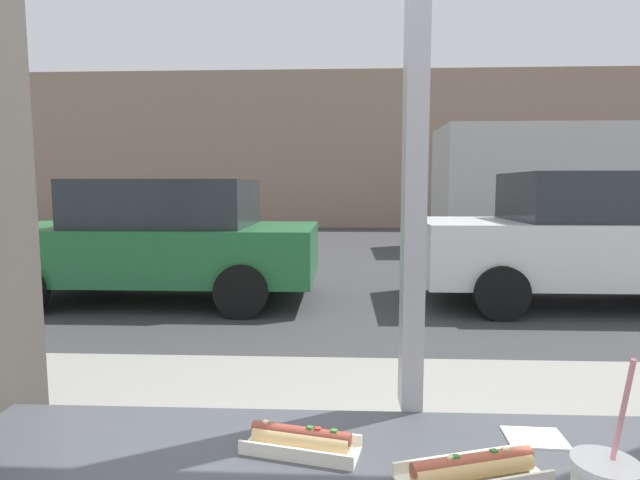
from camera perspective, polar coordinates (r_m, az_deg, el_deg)
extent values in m
plane|color=#38383A|center=(9.22, 3.54, -3.55)|extent=(60.00, 60.00, 0.00)
cube|color=gray|center=(3.08, 5.78, -22.88)|extent=(16.00, 2.80, 0.11)
cube|color=#2A2C30|center=(1.25, 10.54, -19.39)|extent=(1.97, 0.02, 0.02)
cube|color=#9E9EA3|center=(1.19, 10.85, 13.34)|extent=(0.05, 0.08, 1.36)
cube|color=gray|center=(19.51, 3.07, 10.15)|extent=(28.00, 1.20, 5.85)
cylinder|color=black|center=(0.86, 29.82, -22.02)|extent=(0.08, 0.08, 0.01)
cylinder|color=white|center=(0.86, 29.86, -21.43)|extent=(0.09, 0.09, 0.01)
cylinder|color=pink|center=(0.83, 31.08, -17.52)|extent=(0.01, 0.05, 0.20)
cube|color=silver|center=(1.08, -2.19, -22.81)|extent=(0.25, 0.13, 0.01)
cube|color=silver|center=(1.04, -2.93, -23.33)|extent=(0.23, 0.06, 0.03)
cube|color=silver|center=(1.11, -1.51, -21.33)|extent=(0.23, 0.06, 0.03)
cylinder|color=#DBB77A|center=(1.07, -2.19, -21.73)|extent=(0.20, 0.08, 0.04)
cylinder|color=brown|center=(1.07, -2.20, -21.17)|extent=(0.20, 0.07, 0.03)
cube|color=beige|center=(1.08, -6.20, -20.03)|extent=(0.02, 0.01, 0.01)
cube|color=#337A2D|center=(1.05, 1.62, -21.04)|extent=(0.01, 0.01, 0.01)
cube|color=red|center=(1.05, -0.27, -20.83)|extent=(0.01, 0.01, 0.01)
cube|color=#337A2D|center=(1.06, -1.13, -20.72)|extent=(0.02, 0.01, 0.01)
cube|color=silver|center=(1.03, 16.99, -24.71)|extent=(0.28, 0.17, 0.01)
cube|color=silver|center=(1.06, 15.62, -23.08)|extent=(0.26, 0.08, 0.03)
cylinder|color=tan|center=(1.02, 17.04, -23.59)|extent=(0.23, 0.11, 0.04)
cylinder|color=#9E4733|center=(1.01, 17.06, -23.00)|extent=(0.23, 0.09, 0.03)
cube|color=#337A2D|center=(1.03, 19.21, -21.87)|extent=(0.01, 0.01, 0.01)
cube|color=beige|center=(0.99, 14.60, -22.99)|extent=(0.02, 0.01, 0.01)
cube|color=#337A2D|center=(0.99, 15.26, -22.84)|extent=(0.01, 0.01, 0.01)
cube|color=beige|center=(1.04, 20.38, -21.57)|extent=(0.01, 0.01, 0.01)
cube|color=white|center=(1.21, 23.34, -20.04)|extent=(0.12, 0.09, 0.00)
cube|color=#236B38|center=(7.16, -18.07, -1.23)|extent=(4.30, 1.85, 0.70)
cube|color=#282D33|center=(7.05, -17.00, 4.08)|extent=(2.24, 1.63, 0.62)
cylinder|color=black|center=(7.76, -6.27, -3.02)|extent=(0.64, 0.18, 0.64)
cylinder|color=black|center=(5.97, -9.00, -5.83)|extent=(0.64, 0.18, 0.64)
cylinder|color=black|center=(8.58, -24.18, -2.65)|extent=(0.64, 0.18, 0.64)
cylinder|color=black|center=(7.00, -30.99, -4.86)|extent=(0.64, 0.18, 0.64)
cube|color=silver|center=(7.41, 27.99, -1.07)|extent=(4.33, 1.75, 0.78)
cube|color=#282D33|center=(7.45, 29.48, 4.32)|extent=(2.25, 1.54, 0.63)
cylinder|color=black|center=(7.84, 16.17, -3.13)|extent=(0.64, 0.18, 0.64)
cylinder|color=black|center=(6.18, 19.99, -5.71)|extent=(0.64, 0.18, 0.64)
cube|color=beige|center=(13.40, 24.33, 6.31)|extent=(5.10, 2.20, 2.54)
cylinder|color=black|center=(14.17, 18.96, 1.34)|extent=(0.90, 0.24, 0.90)
cylinder|color=black|center=(12.09, 21.89, 0.47)|extent=(0.90, 0.24, 0.90)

